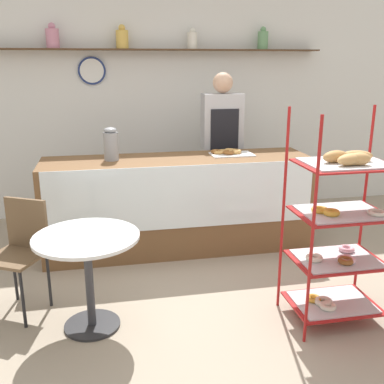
{
  "coord_description": "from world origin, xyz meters",
  "views": [
    {
      "loc": [
        -0.72,
        -3.23,
        1.9
      ],
      "look_at": [
        0.0,
        0.39,
        0.82
      ],
      "focal_mm": 42.0,
      "sensor_mm": 36.0,
      "label": 1
    }
  ],
  "objects_px": {
    "cafe_chair": "(21,244)",
    "person_worker": "(222,145)",
    "cafe_table": "(88,259)",
    "coffee_carafe": "(111,144)",
    "donut_tray_counter": "(228,152)",
    "pastry_rack": "(340,228)"
  },
  "relations": [
    {
      "from": "coffee_carafe",
      "to": "donut_tray_counter",
      "type": "relative_size",
      "value": 0.74
    },
    {
      "from": "coffee_carafe",
      "to": "donut_tray_counter",
      "type": "bearing_deg",
      "value": 1.93
    },
    {
      "from": "pastry_rack",
      "to": "cafe_table",
      "type": "bearing_deg",
      "value": 172.13
    },
    {
      "from": "cafe_table",
      "to": "coffee_carafe",
      "type": "height_order",
      "value": "coffee_carafe"
    },
    {
      "from": "pastry_rack",
      "to": "coffee_carafe",
      "type": "bearing_deg",
      "value": 134.21
    },
    {
      "from": "pastry_rack",
      "to": "cafe_chair",
      "type": "relative_size",
      "value": 1.79
    },
    {
      "from": "coffee_carafe",
      "to": "cafe_table",
      "type": "bearing_deg",
      "value": -99.34
    },
    {
      "from": "person_worker",
      "to": "coffee_carafe",
      "type": "height_order",
      "value": "person_worker"
    },
    {
      "from": "pastry_rack",
      "to": "coffee_carafe",
      "type": "height_order",
      "value": "pastry_rack"
    },
    {
      "from": "cafe_chair",
      "to": "person_worker",
      "type": "bearing_deg",
      "value": 65.83
    },
    {
      "from": "pastry_rack",
      "to": "person_worker",
      "type": "relative_size",
      "value": 0.89
    },
    {
      "from": "pastry_rack",
      "to": "person_worker",
      "type": "height_order",
      "value": "person_worker"
    },
    {
      "from": "cafe_chair",
      "to": "coffee_carafe",
      "type": "distance_m",
      "value": 1.36
    },
    {
      "from": "cafe_table",
      "to": "coffee_carafe",
      "type": "xyz_separation_m",
      "value": [
        0.23,
        1.37,
        0.57
      ]
    },
    {
      "from": "coffee_carafe",
      "to": "donut_tray_counter",
      "type": "distance_m",
      "value": 1.2
    },
    {
      "from": "pastry_rack",
      "to": "donut_tray_counter",
      "type": "bearing_deg",
      "value": 102.92
    },
    {
      "from": "pastry_rack",
      "to": "donut_tray_counter",
      "type": "xyz_separation_m",
      "value": [
        -0.38,
        1.66,
        0.24
      ]
    },
    {
      "from": "cafe_table",
      "to": "cafe_chair",
      "type": "xyz_separation_m",
      "value": [
        -0.51,
        0.37,
        -0.0
      ]
    },
    {
      "from": "pastry_rack",
      "to": "cafe_chair",
      "type": "bearing_deg",
      "value": 164.95
    },
    {
      "from": "coffee_carafe",
      "to": "cafe_chair",
      "type": "bearing_deg",
      "value": -126.35
    },
    {
      "from": "cafe_table",
      "to": "donut_tray_counter",
      "type": "height_order",
      "value": "donut_tray_counter"
    },
    {
      "from": "person_worker",
      "to": "cafe_chair",
      "type": "relative_size",
      "value": 2.01
    }
  ]
}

